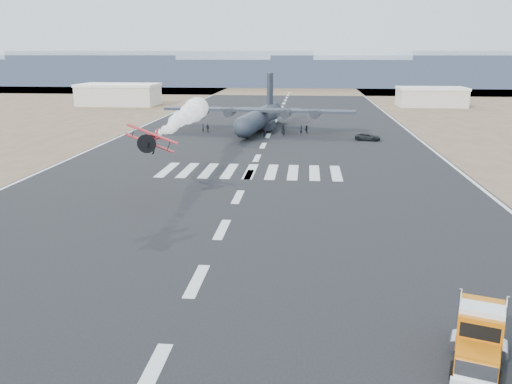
# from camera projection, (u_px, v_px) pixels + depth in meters

# --- Properties ---
(ground) EXTENTS (500.00, 500.00, 0.00)m
(ground) POSITION_uv_depth(u_px,v_px,m) (151.00, 374.00, 28.30)
(ground) COLOR black
(ground) RESTS_ON ground
(scrub_far) EXTENTS (500.00, 80.00, 0.00)m
(scrub_far) POSITION_uv_depth(u_px,v_px,m) (291.00, 89.00, 250.00)
(scrub_far) COLOR brown
(scrub_far) RESTS_ON ground
(runway_markings) EXTENTS (60.00, 260.00, 0.01)m
(runway_markings) POSITION_uv_depth(u_px,v_px,m) (257.00, 158.00, 86.13)
(runway_markings) COLOR silver
(runway_markings) RESTS_ON ground
(ridge_seg_b) EXTENTS (150.00, 50.00, 15.00)m
(ridge_seg_b) POSITION_uv_depth(u_px,v_px,m) (49.00, 69.00, 288.90)
(ridge_seg_b) COLOR #8796AB
(ridge_seg_b) RESTS_ON ground
(ridge_seg_c) EXTENTS (150.00, 50.00, 17.00)m
(ridge_seg_c) POSITION_uv_depth(u_px,v_px,m) (169.00, 68.00, 282.72)
(ridge_seg_c) COLOR #8796AB
(ridge_seg_c) RESTS_ON ground
(ridge_seg_d) EXTENTS (150.00, 50.00, 13.00)m
(ridge_seg_d) POSITION_uv_depth(u_px,v_px,m) (293.00, 72.00, 277.29)
(ridge_seg_d) COLOR #8796AB
(ridge_seg_d) RESTS_ON ground
(ridge_seg_e) EXTENTS (150.00, 50.00, 15.00)m
(ridge_seg_e) POSITION_uv_depth(u_px,v_px,m) (423.00, 71.00, 271.12)
(ridge_seg_e) COLOR #8796AB
(ridge_seg_e) RESTS_ON ground
(hangar_left) EXTENTS (24.50, 14.50, 6.70)m
(hangar_left) POSITION_uv_depth(u_px,v_px,m) (119.00, 94.00, 171.96)
(hangar_left) COLOR beige
(hangar_left) RESTS_ON ground
(hangar_right) EXTENTS (20.50, 12.50, 5.90)m
(hangar_right) POSITION_uv_depth(u_px,v_px,m) (431.00, 97.00, 167.94)
(hangar_right) COLOR beige
(hangar_right) RESTS_ON ground
(semi_truck) EXTENTS (4.24, 7.34, 3.24)m
(semi_truck) POSITION_uv_depth(u_px,v_px,m) (480.00, 335.00, 29.11)
(semi_truck) COLOR black
(semi_truck) RESTS_ON ground
(aerobatic_biplane) EXTENTS (5.43, 5.16, 3.26)m
(aerobatic_biplane) POSITION_uv_depth(u_px,v_px,m) (151.00, 140.00, 59.17)
(aerobatic_biplane) COLOR #B50C29
(smoke_trail) EXTENTS (3.62, 31.08, 3.62)m
(smoke_trail) POSITION_uv_depth(u_px,v_px,m) (191.00, 113.00, 83.64)
(smoke_trail) COLOR white
(transport_aircraft) EXTENTS (40.77, 33.47, 11.76)m
(transport_aircraft) POSITION_uv_depth(u_px,v_px,m) (260.00, 116.00, 116.14)
(transport_aircraft) COLOR #212831
(transport_aircraft) RESTS_ON ground
(support_vehicle) EXTENTS (5.23, 3.25, 1.35)m
(support_vehicle) POSITION_uv_depth(u_px,v_px,m) (368.00, 137.00, 103.40)
(support_vehicle) COLOR black
(support_vehicle) RESTS_ON ground
(crew_a) EXTENTS (0.85, 0.81, 1.83)m
(crew_a) POSITION_uv_depth(u_px,v_px,m) (301.00, 130.00, 111.05)
(crew_a) COLOR black
(crew_a) RESTS_ON ground
(crew_b) EXTENTS (1.06, 0.95, 1.85)m
(crew_b) POSITION_uv_depth(u_px,v_px,m) (264.00, 133.00, 106.31)
(crew_b) COLOR black
(crew_b) RESTS_ON ground
(crew_c) EXTENTS (1.13, 0.62, 1.67)m
(crew_c) POSITION_uv_depth(u_px,v_px,m) (274.00, 130.00, 111.94)
(crew_c) COLOR black
(crew_c) RESTS_ON ground
(crew_d) EXTENTS (1.12, 1.01, 1.72)m
(crew_d) POSITION_uv_depth(u_px,v_px,m) (208.00, 128.00, 113.84)
(crew_d) COLOR black
(crew_d) RESTS_ON ground
(crew_e) EXTENTS (1.01, 1.00, 1.80)m
(crew_e) POSITION_uv_depth(u_px,v_px,m) (283.00, 129.00, 112.28)
(crew_e) COLOR black
(crew_e) RESTS_ON ground
(crew_f) EXTENTS (0.94, 1.65, 1.69)m
(crew_f) POSITION_uv_depth(u_px,v_px,m) (306.00, 129.00, 112.33)
(crew_f) COLOR black
(crew_f) RESTS_ON ground
(crew_g) EXTENTS (0.81, 0.83, 1.77)m
(crew_g) POSITION_uv_depth(u_px,v_px,m) (203.00, 128.00, 113.55)
(crew_g) COLOR black
(crew_g) RESTS_ON ground
(crew_h) EXTENTS (0.98, 0.99, 1.78)m
(crew_h) POSITION_uv_depth(u_px,v_px,m) (283.00, 132.00, 108.38)
(crew_h) COLOR black
(crew_h) RESTS_ON ground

